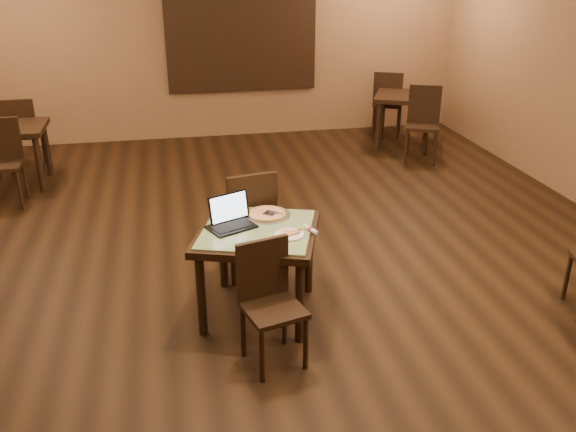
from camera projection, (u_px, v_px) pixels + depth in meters
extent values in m
plane|color=black|center=(264.00, 286.00, 5.50)|extent=(10.00, 10.00, 0.00)
cube|color=olive|center=(209.00, 42.00, 9.40)|extent=(8.00, 0.02, 3.00)
cube|color=#26588B|center=(242.00, 38.00, 9.44)|extent=(2.20, 0.04, 1.50)
cube|color=black|center=(242.00, 38.00, 9.42)|extent=(2.34, 0.02, 1.64)
cylinder|color=black|center=(201.00, 295.00, 4.67)|extent=(0.07, 0.07, 0.71)
cylinder|color=black|center=(223.00, 250.00, 5.36)|extent=(0.07, 0.07, 0.71)
cylinder|color=black|center=(300.00, 301.00, 4.58)|extent=(0.07, 0.07, 0.71)
cylinder|color=black|center=(309.00, 255.00, 5.27)|extent=(0.07, 0.07, 0.71)
cube|color=black|center=(257.00, 233.00, 4.82)|extent=(1.16, 1.16, 0.06)
cube|color=#18379E|center=(257.00, 229.00, 4.81)|extent=(1.06, 1.06, 0.02)
cylinder|color=black|center=(262.00, 356.00, 4.19)|extent=(0.04, 0.04, 0.43)
cylinder|color=black|center=(243.00, 331.00, 4.47)|extent=(0.04, 0.04, 0.43)
cylinder|color=black|center=(306.00, 343.00, 4.33)|extent=(0.04, 0.04, 0.43)
cylinder|color=black|center=(285.00, 320.00, 4.61)|extent=(0.04, 0.04, 0.43)
cube|color=black|center=(273.00, 310.00, 4.30)|extent=(0.49, 0.49, 0.04)
cube|color=black|center=(263.00, 268.00, 4.35)|extent=(0.39, 0.14, 0.45)
cylinder|color=black|center=(259.00, 237.00, 5.87)|extent=(0.04, 0.04, 0.48)
cylinder|color=black|center=(274.00, 254.00, 5.55)|extent=(0.04, 0.04, 0.48)
cylinder|color=black|center=(221.00, 244.00, 5.74)|extent=(0.04, 0.04, 0.48)
cylinder|color=black|center=(233.00, 261.00, 5.41)|extent=(0.04, 0.04, 0.48)
cube|color=black|center=(246.00, 223.00, 5.54)|extent=(0.52, 0.52, 0.04)
cube|color=black|center=(253.00, 203.00, 5.26)|extent=(0.45, 0.12, 0.51)
cube|color=black|center=(231.00, 227.00, 4.81)|extent=(0.42, 0.37, 0.02)
cube|color=black|center=(229.00, 207.00, 4.88)|extent=(0.35, 0.19, 0.23)
cube|color=silver|center=(229.00, 207.00, 4.87)|extent=(0.31, 0.17, 0.20)
cylinder|color=white|center=(289.00, 235.00, 4.68)|extent=(0.23, 0.23, 0.01)
cylinder|color=silver|center=(267.00, 215.00, 5.04)|extent=(0.39, 0.39, 0.01)
cylinder|color=#FAE1A7|center=(267.00, 214.00, 5.04)|extent=(0.30, 0.30, 0.02)
torus|color=#C28D3E|center=(267.00, 213.00, 5.04)|extent=(0.32, 0.32, 0.02)
cube|color=silver|center=(270.00, 213.00, 5.02)|extent=(0.24, 0.22, 0.01)
cylinder|color=white|center=(311.00, 229.00, 4.75)|extent=(0.10, 0.16, 0.03)
cylinder|color=#A3142A|center=(311.00, 229.00, 4.75)|extent=(0.05, 0.04, 0.04)
cylinder|color=black|center=(378.00, 127.00, 9.03)|extent=(0.08, 0.08, 0.77)
cylinder|color=black|center=(382.00, 116.00, 9.65)|extent=(0.08, 0.08, 0.77)
cylinder|color=black|center=(426.00, 130.00, 8.89)|extent=(0.08, 0.08, 0.77)
cylinder|color=black|center=(427.00, 118.00, 9.51)|extent=(0.08, 0.08, 0.77)
cube|color=black|center=(405.00, 97.00, 9.11)|extent=(1.15, 1.15, 0.07)
cylinder|color=black|center=(406.00, 148.00, 8.56)|extent=(0.04, 0.04, 0.49)
cylinder|color=black|center=(408.00, 140.00, 8.91)|extent=(0.04, 0.04, 0.49)
cylinder|color=black|center=(435.00, 149.00, 8.48)|extent=(0.04, 0.04, 0.49)
cylinder|color=black|center=(435.00, 142.00, 8.83)|extent=(0.04, 0.04, 0.49)
cube|color=black|center=(422.00, 126.00, 8.59)|extent=(0.60, 0.60, 0.04)
cube|color=black|center=(425.00, 103.00, 8.66)|extent=(0.43, 0.23, 0.52)
cylinder|color=black|center=(399.00, 118.00, 10.09)|extent=(0.04, 0.04, 0.49)
cylinder|color=black|center=(398.00, 124.00, 9.74)|extent=(0.04, 0.04, 0.49)
cylinder|color=black|center=(376.00, 117.00, 10.17)|extent=(0.04, 0.04, 0.49)
cylinder|color=black|center=(374.00, 122.00, 9.83)|extent=(0.04, 0.04, 0.49)
cube|color=black|center=(388.00, 104.00, 9.85)|extent=(0.60, 0.60, 0.04)
cube|color=black|center=(388.00, 89.00, 9.56)|extent=(0.43, 0.23, 0.52)
cylinder|color=black|center=(39.00, 164.00, 7.50)|extent=(0.07, 0.07, 0.74)
cylinder|color=black|center=(47.00, 149.00, 8.09)|extent=(0.07, 0.07, 0.74)
cube|color=black|center=(10.00, 129.00, 7.58)|extent=(0.84, 0.84, 0.06)
cylinder|color=black|center=(20.00, 190.00, 7.05)|extent=(0.04, 0.04, 0.47)
cylinder|color=black|center=(26.00, 180.00, 7.38)|extent=(0.04, 0.04, 0.47)
cube|color=black|center=(2.00, 166.00, 7.08)|extent=(0.44, 0.44, 0.04)
cube|color=black|center=(1.00, 138.00, 7.15)|extent=(0.44, 0.05, 0.50)
cylinder|color=black|center=(44.00, 147.00, 8.60)|extent=(0.04, 0.04, 0.47)
cylinder|color=black|center=(39.00, 155.00, 8.26)|extent=(0.04, 0.04, 0.47)
cylinder|color=black|center=(15.00, 149.00, 8.52)|extent=(0.04, 0.04, 0.47)
cylinder|color=black|center=(10.00, 157.00, 8.19)|extent=(0.04, 0.04, 0.47)
cube|color=black|center=(24.00, 134.00, 8.29)|extent=(0.44, 0.44, 0.04)
cube|color=black|center=(18.00, 118.00, 8.01)|extent=(0.44, 0.05, 0.50)
cylinder|color=black|center=(567.00, 277.00, 5.20)|extent=(0.04, 0.04, 0.44)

